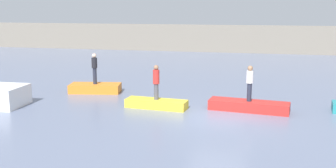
{
  "coord_description": "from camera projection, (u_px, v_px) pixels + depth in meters",
  "views": [
    {
      "loc": [
        1.63,
        -17.45,
        5.01
      ],
      "look_at": [
        -3.07,
        3.36,
        0.8
      ],
      "focal_mm": 42.71,
      "sensor_mm": 36.0,
      "label": 1
    }
  ],
  "objects": [
    {
      "name": "rowboat_yellow",
      "position": [
        156.0,
        104.0,
        19.82
      ],
      "size": [
        3.14,
        1.2,
        0.43
      ],
      "primitive_type": "cube",
      "rotation": [
        0.0,
        0.0,
        -0.1
      ],
      "color": "gold",
      "rests_on": "ground_plane"
    },
    {
      "name": "rowboat_red",
      "position": [
        249.0,
        106.0,
        19.28
      ],
      "size": [
        3.92,
        1.5,
        0.48
      ],
      "primitive_type": "cube",
      "rotation": [
        0.0,
        0.0,
        -0.12
      ],
      "color": "red",
      "rests_on": "ground_plane"
    },
    {
      "name": "person_white_shirt",
      "position": [
        250.0,
        81.0,
        19.04
      ],
      "size": [
        0.32,
        0.32,
        1.73
      ],
      "color": "#232838",
      "rests_on": "rowboat_red"
    },
    {
      "name": "person_dark_shirt",
      "position": [
        94.0,
        67.0,
        23.15
      ],
      "size": [
        0.32,
        0.32,
        1.79
      ],
      "color": "#232838",
      "rests_on": "rowboat_orange"
    },
    {
      "name": "rowboat_orange",
      "position": [
        95.0,
        88.0,
        23.39
      ],
      "size": [
        3.09,
        1.76,
        0.5
      ],
      "primitive_type": "cube",
      "rotation": [
        0.0,
        0.0,
        0.17
      ],
      "color": "orange",
      "rests_on": "ground_plane"
    },
    {
      "name": "ground_plane",
      "position": [
        218.0,
        118.0,
        18.02
      ],
      "size": [
        120.0,
        120.0,
        0.0
      ],
      "primitive_type": "plane",
      "color": "slate"
    },
    {
      "name": "embankment_wall",
      "position": [
        243.0,
        39.0,
        42.97
      ],
      "size": [
        80.0,
        1.2,
        2.92
      ],
      "primitive_type": "cube",
      "color": "gray",
      "rests_on": "ground_plane"
    },
    {
      "name": "person_red_shirt",
      "position": [
        156.0,
        80.0,
        19.59
      ],
      "size": [
        0.32,
        0.32,
        1.73
      ],
      "color": "#4C4C56",
      "rests_on": "rowboat_yellow"
    }
  ]
}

